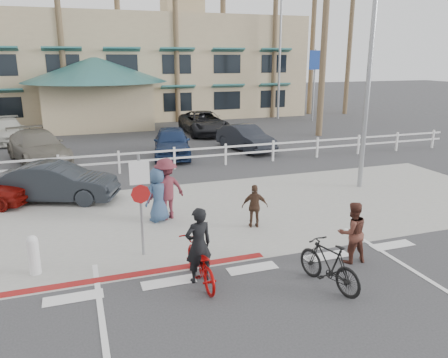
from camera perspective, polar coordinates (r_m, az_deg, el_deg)
name	(u,v)px	position (r m, az deg, el deg)	size (l,w,h in m)	color
ground	(263,281)	(10.02, 5.08, -13.09)	(140.00, 140.00, 0.00)	#333335
bike_path	(308,332)	(8.51, 10.88, -19.03)	(12.00, 16.00, 0.01)	#333335
sidewalk_plaza	(205,214)	(13.87, -2.52, -4.63)	(22.00, 7.00, 0.01)	gray
cross_street	(176,182)	(17.56, -6.27, -0.34)	(40.00, 5.00, 0.01)	#333335
parking_lot	(140,140)	(26.68, -10.90, 4.97)	(50.00, 16.00, 0.01)	#333335
curb_red	(120,277)	(10.38, -13.47, -12.34)	(7.00, 0.25, 0.02)	maroon
rail_fence	(177,158)	(19.43, -6.20, 2.74)	(29.40, 0.16, 1.00)	silver
building	(137,47)	(39.41, -11.28, 16.56)	(28.00, 16.00, 11.30)	tan
sign_post	(141,200)	(10.81, -10.83, -2.73)	(0.50, 0.10, 2.90)	gray
bollard_0	(34,255)	(10.94, -23.61, -9.07)	(0.26, 0.26, 0.95)	silver
streetlight_0	(370,66)	(16.90, 18.50, 13.82)	(0.60, 2.00, 9.00)	gray
streetlight_1	(280,58)	(35.62, 7.28, 15.41)	(0.60, 2.00, 9.50)	gray
info_sign	(314,84)	(34.87, 11.67, 12.01)	(1.20, 0.16, 5.60)	navy
palm_3	(59,23)	(33.06, -20.72, 18.48)	(4.00, 4.00, 14.00)	#285621
palm_4	(118,18)	(34.29, -13.69, 19.71)	(4.00, 4.00, 15.00)	#285621
palm_5	(176,33)	(33.91, -6.31, 18.40)	(4.00, 4.00, 13.00)	#285621
palm_6	(223,8)	(36.13, -0.14, 21.49)	(4.00, 4.00, 17.00)	#285621
palm_7	(275,28)	(36.59, 6.68, 18.96)	(4.00, 4.00, 14.00)	#285621
palm_8	(313,24)	(39.36, 11.61, 19.25)	(4.00, 4.00, 15.00)	#285621
palm_9	(350,36)	(40.07, 16.17, 17.46)	(4.00, 4.00, 13.00)	#285621
palm_11	(325,19)	(28.21, 13.11, 19.71)	(4.00, 4.00, 14.00)	#285621
bike_red	(200,262)	(9.71, -3.18, -10.80)	(0.64, 1.85, 0.97)	#7D0403
rider_red	(198,245)	(9.61, -3.36, -8.62)	(0.63, 0.41, 1.72)	black
bike_black	(329,264)	(9.78, 13.54, -10.78)	(0.49, 1.75, 1.05)	black
rider_black	(352,232)	(10.95, 16.39, -6.70)	(0.74, 0.58, 1.52)	#542B21
pedestrian_a	(166,189)	(13.35, -7.58, -1.30)	(1.23, 0.70, 1.90)	#5B222C
pedestrian_child	(255,206)	(12.67, 4.04, -3.58)	(0.76, 0.31, 1.29)	#462E20
pedestrian_b	(158,195)	(13.21, -8.63, -2.07)	(0.81, 0.53, 1.66)	navy
car_white_sedan	(57,182)	(16.02, -21.00, -0.41)	(1.41, 4.04, 1.33)	black
lot_car_1	(38,147)	(22.34, -23.12, 3.87)	(2.07, 5.08, 1.48)	#625D52
lot_car_2	(172,142)	(21.91, -6.83, 4.81)	(1.73, 4.31, 1.47)	#15264A
lot_car_3	(245,138)	(23.33, 2.80, 5.39)	(1.41, 4.05, 1.33)	black
lot_car_4	(7,131)	(28.53, -26.46, 5.67)	(1.89, 4.64, 1.35)	beige
lot_car_5	(204,123)	(28.38, -2.66, 7.34)	(2.40, 5.20, 1.45)	black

